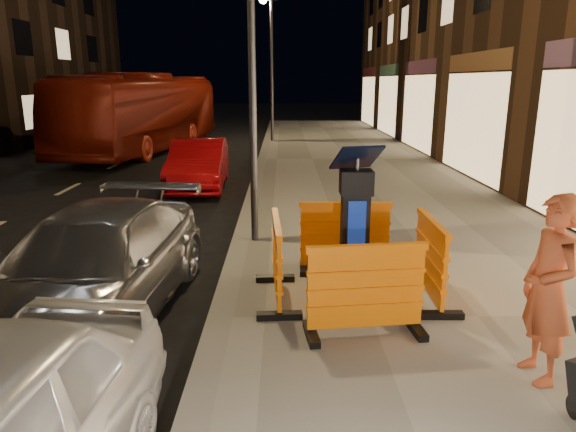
{
  "coord_description": "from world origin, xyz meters",
  "views": [
    {
      "loc": [
        0.74,
        -5.45,
        2.81
      ],
      "look_at": [
        0.8,
        1.0,
        1.1
      ],
      "focal_mm": 32.0,
      "sensor_mm": 36.0,
      "label": 1
    }
  ],
  "objects_px": {
    "barrier_front": "(366,290)",
    "car_red": "(200,188)",
    "barrier_bldgside": "(430,260)",
    "barrier_kerbside": "(277,260)",
    "bus_doubledecker": "(148,151)",
    "man": "(549,289)",
    "barrier_back": "(345,237)",
    "parking_kiosk": "(355,229)",
    "car_silver": "(99,317)"
  },
  "relations": [
    {
      "from": "car_silver",
      "to": "barrier_front",
      "type": "bearing_deg",
      "value": -7.92
    },
    {
      "from": "barrier_front",
      "to": "bus_doubledecker",
      "type": "bearing_deg",
      "value": 105.51
    },
    {
      "from": "barrier_kerbside",
      "to": "bus_doubledecker",
      "type": "bearing_deg",
      "value": 16.63
    },
    {
      "from": "bus_doubledecker",
      "to": "barrier_front",
      "type": "bearing_deg",
      "value": -59.58
    },
    {
      "from": "car_silver",
      "to": "car_red",
      "type": "bearing_deg",
      "value": 95.5
    },
    {
      "from": "car_red",
      "to": "man",
      "type": "relative_size",
      "value": 2.25
    },
    {
      "from": "barrier_kerbside",
      "to": "car_silver",
      "type": "bearing_deg",
      "value": 91.68
    },
    {
      "from": "barrier_bldgside",
      "to": "car_red",
      "type": "height_order",
      "value": "barrier_bldgside"
    },
    {
      "from": "barrier_back",
      "to": "bus_doubledecker",
      "type": "distance_m",
      "value": 15.67
    },
    {
      "from": "barrier_back",
      "to": "barrier_bldgside",
      "type": "bearing_deg",
      "value": -43.28
    },
    {
      "from": "barrier_back",
      "to": "car_silver",
      "type": "distance_m",
      "value": 3.41
    },
    {
      "from": "barrier_bldgside",
      "to": "man",
      "type": "height_order",
      "value": "man"
    },
    {
      "from": "car_silver",
      "to": "man",
      "type": "relative_size",
      "value": 2.58
    },
    {
      "from": "barrier_back",
      "to": "barrier_bldgside",
      "type": "distance_m",
      "value": 1.34
    },
    {
      "from": "barrier_bldgside",
      "to": "car_silver",
      "type": "xyz_separation_m",
      "value": [
        -4.09,
        -0.19,
        -0.66
      ]
    },
    {
      "from": "parking_kiosk",
      "to": "car_red",
      "type": "height_order",
      "value": "parking_kiosk"
    },
    {
      "from": "barrier_kerbside",
      "to": "car_red",
      "type": "bearing_deg",
      "value": 12.63
    },
    {
      "from": "barrier_bldgside",
      "to": "bus_doubledecker",
      "type": "distance_m",
      "value": 16.93
    },
    {
      "from": "parking_kiosk",
      "to": "bus_doubledecker",
      "type": "xyz_separation_m",
      "value": [
        -6.46,
        15.21,
        -1.06
      ]
    },
    {
      "from": "car_silver",
      "to": "parking_kiosk",
      "type": "bearing_deg",
      "value": 9.13
    },
    {
      "from": "barrier_bldgside",
      "to": "barrier_kerbside",
      "type": "bearing_deg",
      "value": 90.72
    },
    {
      "from": "bus_doubledecker",
      "to": "car_red",
      "type": "bearing_deg",
      "value": -57.63
    },
    {
      "from": "car_silver",
      "to": "car_red",
      "type": "xyz_separation_m",
      "value": [
        0.02,
        7.81,
        0.0
      ]
    },
    {
      "from": "parking_kiosk",
      "to": "barrier_kerbside",
      "type": "distance_m",
      "value": 1.03
    },
    {
      "from": "barrier_front",
      "to": "barrier_bldgside",
      "type": "bearing_deg",
      "value": 38.72
    },
    {
      "from": "barrier_back",
      "to": "bus_doubledecker",
      "type": "height_order",
      "value": "bus_doubledecker"
    },
    {
      "from": "barrier_kerbside",
      "to": "man",
      "type": "height_order",
      "value": "man"
    },
    {
      "from": "barrier_back",
      "to": "car_red",
      "type": "bearing_deg",
      "value": 116.81
    },
    {
      "from": "barrier_back",
      "to": "car_silver",
      "type": "relative_size",
      "value": 0.29
    },
    {
      "from": "barrier_bldgside",
      "to": "car_red",
      "type": "bearing_deg",
      "value": 28.84
    },
    {
      "from": "barrier_bldgside",
      "to": "car_silver",
      "type": "bearing_deg",
      "value": 93.38
    },
    {
      "from": "barrier_back",
      "to": "barrier_kerbside",
      "type": "distance_m",
      "value": 1.34
    },
    {
      "from": "barrier_back",
      "to": "barrier_front",
      "type": "bearing_deg",
      "value": -88.28
    },
    {
      "from": "parking_kiosk",
      "to": "car_red",
      "type": "bearing_deg",
      "value": 111.0
    },
    {
      "from": "barrier_back",
      "to": "car_silver",
      "type": "xyz_separation_m",
      "value": [
        -3.14,
        -1.14,
        -0.66
      ]
    },
    {
      "from": "car_red",
      "to": "bus_doubledecker",
      "type": "height_order",
      "value": "bus_doubledecker"
    },
    {
      "from": "barrier_bldgside",
      "to": "bus_doubledecker",
      "type": "relative_size",
      "value": 0.12
    },
    {
      "from": "parking_kiosk",
      "to": "car_red",
      "type": "relative_size",
      "value": 0.47
    },
    {
      "from": "car_red",
      "to": "man",
      "type": "bearing_deg",
      "value": -66.68
    },
    {
      "from": "barrier_kerbside",
      "to": "man",
      "type": "xyz_separation_m",
      "value": [
        2.43,
        -1.79,
        0.36
      ]
    },
    {
      "from": "car_silver",
      "to": "bus_doubledecker",
      "type": "bearing_deg",
      "value": 107.82
    },
    {
      "from": "barrier_kerbside",
      "to": "barrier_bldgside",
      "type": "relative_size",
      "value": 1.0
    },
    {
      "from": "barrier_kerbside",
      "to": "man",
      "type": "bearing_deg",
      "value": -129.56
    },
    {
      "from": "barrier_front",
      "to": "car_red",
      "type": "relative_size",
      "value": 0.33
    },
    {
      "from": "barrier_front",
      "to": "parking_kiosk",
      "type": "bearing_deg",
      "value": 83.72
    },
    {
      "from": "barrier_kerbside",
      "to": "car_red",
      "type": "xyz_separation_m",
      "value": [
        -2.17,
        7.62,
        -0.66
      ]
    },
    {
      "from": "barrier_front",
      "to": "man",
      "type": "bearing_deg",
      "value": -35.69
    },
    {
      "from": "parking_kiosk",
      "to": "barrier_kerbside",
      "type": "xyz_separation_m",
      "value": [
        -0.95,
        0.0,
        -0.4
      ]
    },
    {
      "from": "parking_kiosk",
      "to": "barrier_back",
      "type": "xyz_separation_m",
      "value": [
        0.0,
        0.95,
        -0.4
      ]
    },
    {
      "from": "man",
      "to": "parking_kiosk",
      "type": "bearing_deg",
      "value": -144.27
    }
  ]
}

